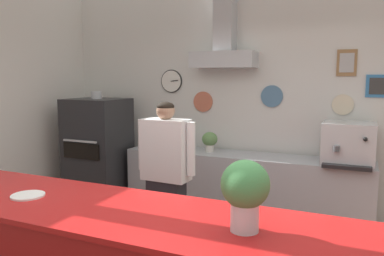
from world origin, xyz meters
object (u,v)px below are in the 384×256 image
(potted_thyme, at_px, (176,138))
(basil_vase, at_px, (245,192))
(pizza_oven, at_px, (98,155))
(potted_basil, at_px, (210,140))
(shop_worker, at_px, (166,180))
(condiment_plate, at_px, (28,195))
(espresso_machine, at_px, (348,144))

(potted_thyme, bearing_deg, basil_vase, -57.58)
(pizza_oven, bearing_deg, potted_thyme, 15.19)
(potted_basil, relative_size, potted_thyme, 0.94)
(pizza_oven, xyz_separation_m, shop_worker, (1.54, -0.97, 0.07))
(potted_thyme, height_order, condiment_plate, potted_thyme)
(basil_vase, bearing_deg, shop_worker, 129.71)
(shop_worker, xyz_separation_m, espresso_machine, (1.55, 1.23, 0.26))
(shop_worker, height_order, potted_thyme, shop_worker)
(shop_worker, distance_m, basil_vase, 1.87)
(shop_worker, distance_m, potted_thyme, 1.36)
(shop_worker, relative_size, condiment_plate, 7.74)
(potted_thyme, bearing_deg, shop_worker, -67.47)
(basil_vase, bearing_deg, pizza_oven, 138.71)
(shop_worker, height_order, espresso_machine, shop_worker)
(condiment_plate, bearing_deg, potted_basil, 86.48)
(potted_basil, relative_size, condiment_plate, 1.21)
(shop_worker, relative_size, potted_basil, 6.40)
(espresso_machine, distance_m, potted_thyme, 2.07)
(espresso_machine, distance_m, condiment_plate, 3.19)
(shop_worker, xyz_separation_m, basil_vase, (1.17, -1.40, 0.42))
(condiment_plate, xyz_separation_m, basil_vase, (1.38, 0.03, 0.19))
(pizza_oven, relative_size, shop_worker, 1.03)
(shop_worker, distance_m, condiment_plate, 1.46)
(condiment_plate, distance_m, basil_vase, 1.40)
(pizza_oven, height_order, potted_basil, pizza_oven)
(potted_thyme, xyz_separation_m, basil_vase, (1.68, -2.65, 0.23))
(pizza_oven, xyz_separation_m, potted_thyme, (1.02, 0.28, 0.26))
(condiment_plate, bearing_deg, pizza_oven, 118.81)
(espresso_machine, bearing_deg, condiment_plate, -123.64)
(shop_worker, xyz_separation_m, potted_thyme, (-0.52, 1.25, 0.19))
(potted_thyme, height_order, basil_vase, basil_vase)
(espresso_machine, bearing_deg, shop_worker, -141.64)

